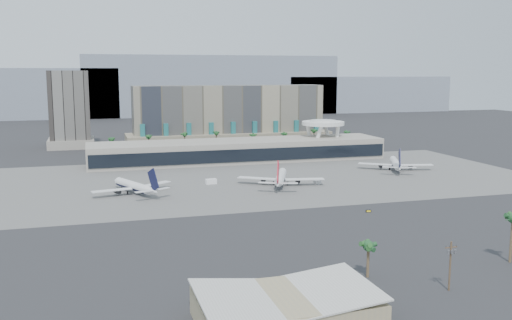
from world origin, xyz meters
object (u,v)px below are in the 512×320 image
object	(u,v)px
utility_pole	(451,262)
airliner_centre	(281,178)
service_vehicle_a	(211,181)
airliner_left	(134,186)
service_vehicle_b	(317,182)
taxiway_sign	(368,211)
airliner_right	(396,164)

from	to	relation	value
utility_pole	airliner_centre	size ratio (longest dim) A/B	0.31
airliner_centre	service_vehicle_a	world-z (taller)	airliner_centre
utility_pole	airliner_left	world-z (taller)	airliner_left
service_vehicle_b	airliner_left	bearing A→B (deg)	153.69
utility_pole	airliner_left	xyz separation A→B (m)	(-63.15, 131.18, -3.82)
airliner_left	service_vehicle_b	size ratio (longest dim) A/B	10.56
service_vehicle_b	taxiway_sign	size ratio (longest dim) A/B	1.67
airliner_centre	airliner_right	world-z (taller)	airliner_centre
service_vehicle_b	taxiway_sign	world-z (taller)	service_vehicle_b
airliner_right	service_vehicle_a	size ratio (longest dim) A/B	7.55
utility_pole	service_vehicle_b	distance (m)	130.19
utility_pole	airliner_right	size ratio (longest dim) A/B	0.32
airliner_centre	service_vehicle_b	distance (m)	17.48
airliner_centre	service_vehicle_b	xyz separation A→B (m)	(17.12, -2.24, -2.72)
taxiway_sign	airliner_centre	bearing A→B (deg)	118.97
airliner_right	service_vehicle_a	world-z (taller)	airliner_right
utility_pole	airliner_left	bearing A→B (deg)	115.71
airliner_right	service_vehicle_a	xyz separation A→B (m)	(-100.97, -9.63, -2.28)
airliner_left	service_vehicle_a	distance (m)	37.37
utility_pole	airliner_right	xyz separation A→B (m)	(73.31, 152.33, -3.65)
airliner_left	airliner_right	size ratio (longest dim) A/B	0.95
taxiway_sign	service_vehicle_b	bearing A→B (deg)	101.94
taxiway_sign	airliner_right	bearing A→B (deg)	68.48
service_vehicle_a	service_vehicle_b	distance (m)	48.99
airliner_left	airliner_right	world-z (taller)	airliner_right
service_vehicle_a	taxiway_sign	size ratio (longest dim) A/B	2.46
airliner_centre	taxiway_sign	xyz separation A→B (m)	(15.02, -56.77, -3.13)
utility_pole	service_vehicle_b	size ratio (longest dim) A/B	3.56
airliner_left	airliner_centre	size ratio (longest dim) A/B	0.91
airliner_right	utility_pole	bearing A→B (deg)	-91.65
airliner_right	airliner_centre	bearing A→B (deg)	-139.15
service_vehicle_b	utility_pole	bearing A→B (deg)	-123.04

